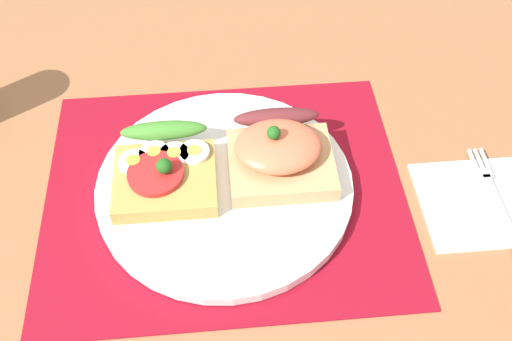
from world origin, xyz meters
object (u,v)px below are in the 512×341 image
sandwich_egg_tomato (167,168)px  fork (497,196)px  plate (227,185)px  napkin (494,201)px  sandwich_salmon (282,152)px

sandwich_egg_tomato → fork: 33.85cm
plate → fork: (27.44, -3.59, -0.17)cm
sandwich_egg_tomato → napkin: (33.15, -5.16, -2.66)cm
napkin → fork: fork is taller
fork → sandwich_salmon: bearing=166.2°
fork → napkin: bearing=-132.7°
sandwich_salmon → fork: sandwich_salmon is taller
sandwich_salmon → fork: (21.65, -5.33, -2.89)cm
napkin → sandwich_salmon: bearing=165.2°
plate → sandwich_egg_tomato: 6.45cm
sandwich_salmon → napkin: 22.36cm
sandwich_egg_tomato → plate: bearing=-11.9°
napkin → fork: size_ratio=1.07×
plate → fork: size_ratio=1.94×
sandwich_egg_tomato → sandwich_salmon: (11.77, 0.47, 0.69)cm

